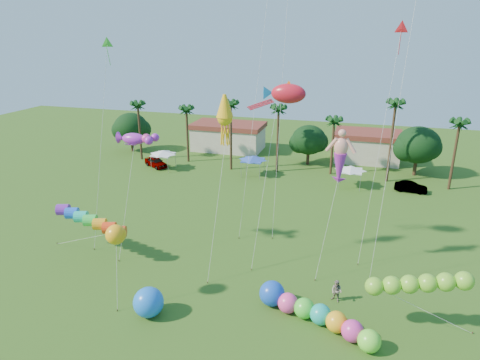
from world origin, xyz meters
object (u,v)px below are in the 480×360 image
(car_b, at_px, (411,187))
(blue_ball, at_px, (148,302))
(spectator_b, at_px, (337,291))
(car_a, at_px, (156,162))
(caterpillar_inflatable, at_px, (312,312))

(car_b, xyz_separation_m, blue_ball, (-21.00, -33.47, 0.47))
(car_b, relative_size, spectator_b, 2.24)
(spectator_b, xyz_separation_m, blue_ball, (-13.42, -5.81, 0.22))
(car_a, xyz_separation_m, spectator_b, (30.05, -28.03, 0.15))
(spectator_b, xyz_separation_m, caterpillar_inflatable, (-1.52, -3.11, -0.09))
(spectator_b, height_order, blue_ball, blue_ball)
(car_a, distance_m, spectator_b, 41.10)
(car_b, bearing_deg, blue_ball, 154.03)
(car_a, relative_size, car_b, 1.09)
(caterpillar_inflatable, height_order, blue_ball, blue_ball)
(car_a, distance_m, caterpillar_inflatable, 42.24)
(car_b, distance_m, spectator_b, 28.68)
(car_b, bearing_deg, caterpillar_inflatable, 169.66)
(car_a, distance_m, blue_ball, 37.70)
(caterpillar_inflatable, bearing_deg, car_a, 155.10)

